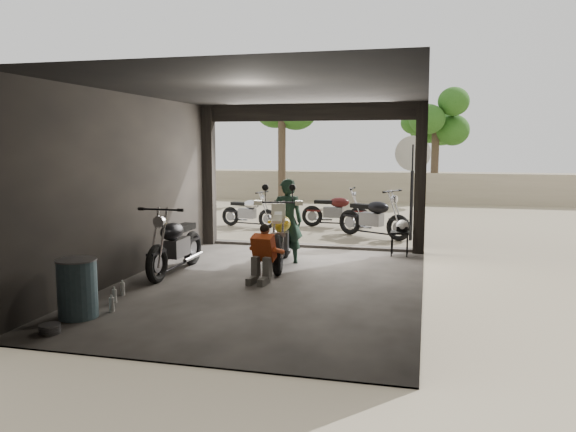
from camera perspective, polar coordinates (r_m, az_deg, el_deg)
The scene contains 16 objects.
ground at distance 9.42m, azimuth -2.00°, elevation -7.06°, with size 80.00×80.00×0.00m, color #7A6D56.
garage at distance 9.71m, azimuth -1.15°, elevation 1.05°, with size 7.00×7.13×3.20m.
boundary_wall at distance 22.98m, azimuth 7.60°, elevation 2.95°, with size 18.00×0.30×1.20m, color gray.
tree_left at distance 22.04m, azimuth -0.63°, elevation 11.64°, with size 2.20×2.20×5.60m.
tree_right at distance 22.81m, azimuth 14.85°, elevation 10.18°, with size 2.20×2.20×5.00m.
main_bike at distance 10.73m, azimuth -0.64°, elevation -1.61°, with size 0.83×2.02×1.34m, color beige, non-canonical shape.
left_bike at distance 10.31m, azimuth -11.36°, elevation -2.35°, with size 0.77×1.87×1.26m, color black, non-canonical shape.
outside_bike_a at distance 15.83m, azimuth -4.04°, elevation 0.71°, with size 0.63×1.52×1.03m, color black, non-canonical shape.
outside_bike_b at distance 15.78m, azimuth 4.82°, elevation 0.87°, with size 0.69×1.67×1.13m, color #40100F, non-canonical shape.
outside_bike_c at distance 14.15m, azimuth 8.67°, elevation 0.26°, with size 0.75×1.82×1.23m, color black, non-canonical shape.
rider at distance 10.92m, azimuth -0.10°, elevation -0.57°, with size 0.61×0.40×1.68m, color black.
mechanic at distance 9.46m, azimuth -2.72°, elevation -4.03°, with size 0.49×0.66×0.96m, color #B44218, non-canonical shape.
stool at distance 11.94m, azimuth 11.29°, elevation -1.93°, with size 0.38×0.38×0.52m.
helmet at distance 11.93m, azimuth 11.54°, elevation -0.98°, with size 0.26×0.27×0.25m, color silver.
oil_drum at distance 8.10m, azimuth -20.61°, elevation -7.00°, with size 0.52×0.52×0.81m, color #3A5662.
sign_post at distance 13.85m, azimuth 12.52°, elevation 4.62°, with size 0.85×0.08×2.54m.
Camera 1 is at (2.51, -8.77, 2.35)m, focal length 35.00 mm.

